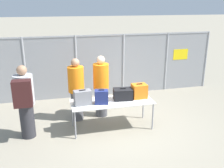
# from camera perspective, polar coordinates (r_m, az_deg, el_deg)

# --- Properties ---
(ground_plane) EXTENTS (120.00, 120.00, 0.00)m
(ground_plane) POSITION_cam_1_polar(r_m,az_deg,el_deg) (6.92, 1.88, -9.94)
(ground_plane) COLOR gray
(fence_section) EXTENTS (8.61, 0.07, 2.21)m
(fence_section) POSITION_cam_1_polar(r_m,az_deg,el_deg) (8.93, -2.56, 4.48)
(fence_section) COLOR #9EA0A5
(fence_section) RESTS_ON ground_plane
(inspection_table) EXTENTS (2.17, 0.83, 0.77)m
(inspection_table) POSITION_cam_1_polar(r_m,az_deg,el_deg) (6.62, 0.02, -4.35)
(inspection_table) COLOR silver
(inspection_table) RESTS_ON ground_plane
(suitcase_grey) EXTENTS (0.45, 0.28, 0.40)m
(suitcase_grey) POSITION_cam_1_polar(r_m,az_deg,el_deg) (6.37, -6.73, -3.11)
(suitcase_grey) COLOR slate
(suitcase_grey) RESTS_ON inspection_table
(suitcase_navy) EXTENTS (0.38, 0.30, 0.38)m
(suitcase_navy) POSITION_cam_1_polar(r_m,az_deg,el_deg) (6.41, -2.44, -2.96)
(suitcase_navy) COLOR navy
(suitcase_navy) RESTS_ON inspection_table
(suitcase_black) EXTENTS (0.54, 0.40, 0.32)m
(suitcase_black) POSITION_cam_1_polar(r_m,az_deg,el_deg) (6.69, 2.49, -2.33)
(suitcase_black) COLOR black
(suitcase_black) RESTS_ON inspection_table
(suitcase_orange) EXTENTS (0.40, 0.32, 0.41)m
(suitcase_orange) POSITION_cam_1_polar(r_m,az_deg,el_deg) (6.82, 6.24, -1.60)
(suitcase_orange) COLOR orange
(suitcase_orange) RESTS_ON inspection_table
(traveler_hooded) EXTENTS (0.46, 0.72, 1.87)m
(traveler_hooded) POSITION_cam_1_polar(r_m,az_deg,el_deg) (6.37, -19.33, -3.44)
(traveler_hooded) COLOR #2D2D33
(traveler_hooded) RESTS_ON ground_plane
(security_worker_near) EXTENTS (0.45, 0.45, 1.83)m
(security_worker_near) POSITION_cam_1_polar(r_m,az_deg,el_deg) (7.29, -2.51, -0.38)
(security_worker_near) COLOR #4C4C51
(security_worker_near) RESTS_ON ground_plane
(security_worker_far) EXTENTS (0.45, 0.45, 1.81)m
(security_worker_far) POSITION_cam_1_polar(r_m,az_deg,el_deg) (7.10, -8.15, -1.12)
(security_worker_far) COLOR #4C4C51
(security_worker_far) RESTS_ON ground_plane
(utility_trailer) EXTENTS (4.27, 2.04, 0.71)m
(utility_trailer) POSITION_cam_1_polar(r_m,az_deg,el_deg) (11.74, 3.12, 4.10)
(utility_trailer) COLOR #4C6B47
(utility_trailer) RESTS_ON ground_plane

